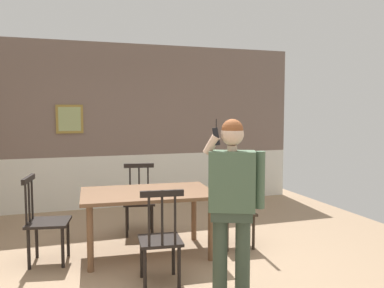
{
  "coord_description": "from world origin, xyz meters",
  "views": [
    {
      "loc": [
        -0.93,
        -4.01,
        1.71
      ],
      "look_at": [
        0.32,
        -0.25,
        1.39
      ],
      "focal_mm": 37.66,
      "sensor_mm": 36.0,
      "label": 1
    }
  ],
  "objects_px": {
    "chair_by_doorway": "(160,239)",
    "chair_at_table_head": "(139,200)",
    "dining_table": "(148,199)",
    "chair_near_window": "(45,221)",
    "person_figure": "(233,194)",
    "chair_opposite_corner": "(239,209)"
  },
  "relations": [
    {
      "from": "dining_table",
      "to": "chair_at_table_head",
      "type": "relative_size",
      "value": 1.67
    },
    {
      "from": "chair_near_window",
      "to": "chair_at_table_head",
      "type": "relative_size",
      "value": 1.03
    },
    {
      "from": "chair_by_doorway",
      "to": "chair_opposite_corner",
      "type": "bearing_deg",
      "value": 39.01
    },
    {
      "from": "chair_near_window",
      "to": "person_figure",
      "type": "bearing_deg",
      "value": 61.86
    },
    {
      "from": "chair_opposite_corner",
      "to": "person_figure",
      "type": "relative_size",
      "value": 0.63
    },
    {
      "from": "chair_near_window",
      "to": "chair_opposite_corner",
      "type": "distance_m",
      "value": 2.32
    },
    {
      "from": "chair_opposite_corner",
      "to": "dining_table",
      "type": "bearing_deg",
      "value": 91.57
    },
    {
      "from": "chair_by_doorway",
      "to": "chair_near_window",
      "type": "bearing_deg",
      "value": 144.73
    },
    {
      "from": "chair_by_doorway",
      "to": "chair_at_table_head",
      "type": "xyz_separation_m",
      "value": [
        0.13,
        1.75,
        0.0
      ]
    },
    {
      "from": "person_figure",
      "to": "chair_by_doorway",
      "type": "bearing_deg",
      "value": -8.55
    },
    {
      "from": "dining_table",
      "to": "chair_by_doorway",
      "type": "distance_m",
      "value": 0.9
    },
    {
      "from": "chair_by_doorway",
      "to": "dining_table",
      "type": "bearing_deg",
      "value": 91.92
    },
    {
      "from": "chair_opposite_corner",
      "to": "person_figure",
      "type": "bearing_deg",
      "value": 157.82
    },
    {
      "from": "chair_at_table_head",
      "to": "chair_opposite_corner",
      "type": "xyz_separation_m",
      "value": [
        1.09,
        -0.96,
        0.01
      ]
    },
    {
      "from": "chair_opposite_corner",
      "to": "chair_near_window",
      "type": "bearing_deg",
      "value": 91.49
    },
    {
      "from": "chair_by_doorway",
      "to": "person_figure",
      "type": "relative_size",
      "value": 0.59
    },
    {
      "from": "chair_near_window",
      "to": "chair_at_table_head",
      "type": "xyz_separation_m",
      "value": [
        1.22,
        0.79,
        -0.02
      ]
    },
    {
      "from": "chair_by_doorway",
      "to": "chair_opposite_corner",
      "type": "distance_m",
      "value": 1.45
    },
    {
      "from": "chair_near_window",
      "to": "chair_at_table_head",
      "type": "distance_m",
      "value": 1.45
    },
    {
      "from": "chair_at_table_head",
      "to": "chair_by_doorway",
      "type": "bearing_deg",
      "value": 96.51
    },
    {
      "from": "chair_near_window",
      "to": "chair_opposite_corner",
      "type": "relative_size",
      "value": 0.96
    },
    {
      "from": "chair_opposite_corner",
      "to": "person_figure",
      "type": "xyz_separation_m",
      "value": [
        -0.62,
        -1.17,
        0.47
      ]
    }
  ]
}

